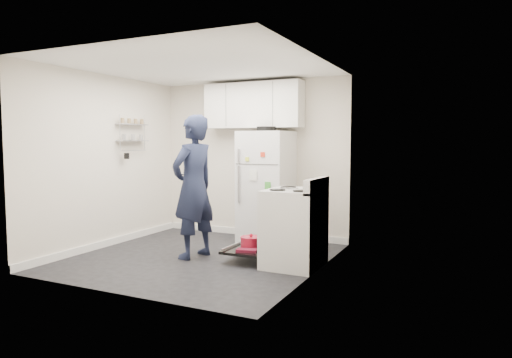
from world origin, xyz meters
The scene contains 7 objects.
room centered at (-0.03, 0.03, 1.21)m, with size 3.21×3.21×2.51m.
electric_range centered at (1.26, 0.15, 0.47)m, with size 0.66×0.76×1.10m.
open_oven_door centered at (0.67, 0.16, 0.18)m, with size 0.55×0.70×0.22m.
refrigerator centered at (0.41, 1.25, 0.85)m, with size 0.72×0.74×1.76m.
upper_cabinets centered at (0.10, 1.43, 2.10)m, with size 1.60×0.33×0.70m, color silver.
wall_shelf_rack centered at (-1.52, 0.49, 1.68)m, with size 0.14×0.60×0.61m.
person centered at (-0.08, -0.01, 0.94)m, with size 0.69×0.45×1.88m, color #181E36.
Camera 1 is at (3.23, -5.05, 1.52)m, focal length 32.00 mm.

